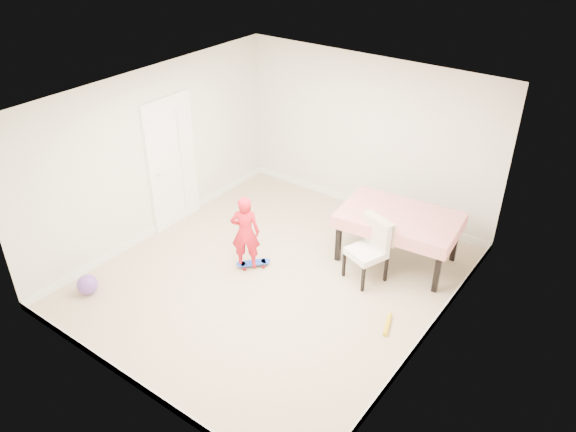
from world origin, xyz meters
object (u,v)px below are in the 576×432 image
Objects in this scene: skateboard at (253,264)px; balloon at (87,285)px; dining_chair at (366,251)px; dining_table at (397,237)px; child at (245,234)px.

skateboard is 1.77× the size of balloon.
balloon is (-2.86, -2.50, -0.33)m from dining_chair.
dining_chair is at bearing -108.14° from dining_table.
dining_chair is 3.33× the size of balloon.
dining_chair is 1.66m from skateboard.
skateboard is at bearing -144.97° from dining_table.
child is at bearing 51.88° from balloon.
child is 2.23m from balloon.
balloon reaches higher than skateboard.
dining_table is 2.19m from child.
dining_chair is (-0.15, -0.66, 0.08)m from dining_table.
dining_table reaches higher than balloon.
balloon is at bearing -176.22° from skateboard.
skateboard is at bearing -133.82° from dining_chair.
dining_table is 1.47× the size of child.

